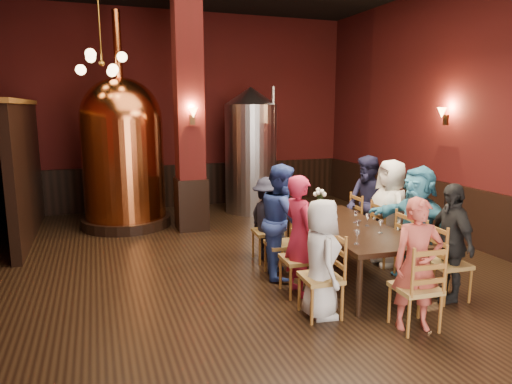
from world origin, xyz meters
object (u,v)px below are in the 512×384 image
object	(u,v)px
rose_vase	(320,195)
person_0	(321,259)
person_1	(299,235)
person_2	(282,221)
copper_kettle	(123,151)
dining_table	(348,230)
steel_vessel	(251,150)

from	to	relation	value
rose_vase	person_0	bearing A→B (deg)	-116.96
person_0	person_1	world-z (taller)	person_1
person_2	copper_kettle	bearing A→B (deg)	43.24
person_1	person_2	size ratio (longest dim) A/B	0.96
dining_table	person_0	bearing A→B (deg)	-130.36
person_2	steel_vessel	world-z (taller)	steel_vessel
copper_kettle	steel_vessel	world-z (taller)	copper_kettle
person_2	person_1	bearing A→B (deg)	-167.95
person_0	copper_kettle	bearing A→B (deg)	30.40
copper_kettle	person_0	bearing A→B (deg)	-69.86
person_2	rose_vase	size ratio (longest dim) A/B	4.55
rose_vase	dining_table	bearing A→B (deg)	-94.55
dining_table	rose_vase	distance (m)	1.04
copper_kettle	rose_vase	distance (m)	4.10
rose_vase	person_2	bearing A→B (deg)	-145.84
person_0	steel_vessel	world-z (taller)	steel_vessel
person_1	dining_table	bearing A→B (deg)	-77.24
person_0	dining_table	bearing A→B (deg)	-33.58
dining_table	rose_vase	xyz separation A→B (m)	(0.08, 1.00, 0.29)
rose_vase	person_1	bearing A→B (deg)	-126.63
person_1	copper_kettle	world-z (taller)	copper_kettle
steel_vessel	copper_kettle	bearing A→B (deg)	-171.43
steel_vessel	rose_vase	bearing A→B (deg)	-89.91
person_2	steel_vessel	xyz separation A→B (m)	(0.90, 4.00, 0.60)
person_0	steel_vessel	bearing A→B (deg)	-0.20
person_2	copper_kettle	world-z (taller)	copper_kettle
copper_kettle	rose_vase	size ratio (longest dim) A/B	11.81
person_0	copper_kettle	xyz separation A→B (m)	(-1.80, 4.91, 0.83)
dining_table	person_1	world-z (taller)	person_1
person_1	person_2	distance (m)	0.66
person_1	rose_vase	world-z (taller)	person_1
person_2	copper_kettle	distance (m)	4.10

